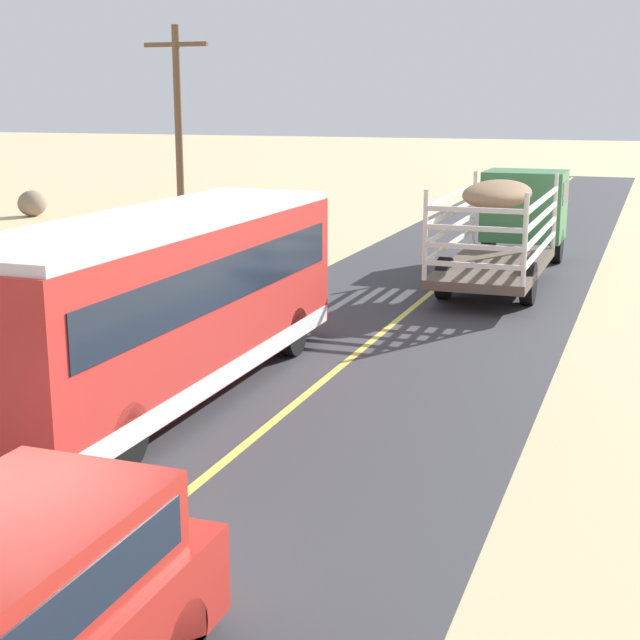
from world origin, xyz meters
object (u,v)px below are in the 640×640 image
Objects in this scene: power_pole_mid at (179,136)px; boulder_far_horizon at (32,203)px; bus at (164,300)px; livestock_truck at (514,214)px.

boulder_far_horizon is (-11.85, 8.01, -3.41)m from power_pole_mid.
bus is at bearing -63.02° from power_pole_mid.
boulder_far_horizon is at bearing 131.19° from bus.
livestock_truck reaches higher than boulder_far_horizon.
bus reaches higher than boulder_far_horizon.
power_pole_mid is at bearing -173.91° from livestock_truck.
bus reaches higher than livestock_truck.
livestock_truck is 1.31× the size of power_pole_mid.
power_pole_mid is 14.71m from boulder_far_horizon.
power_pole_mid is at bearing -34.05° from boulder_far_horizon.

